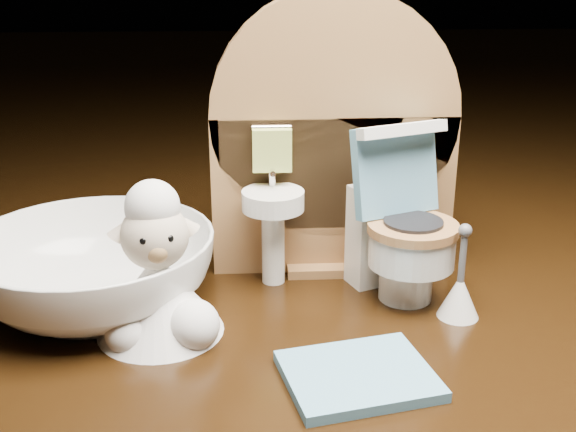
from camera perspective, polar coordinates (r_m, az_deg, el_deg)
name	(u,v)px	position (r m, az deg, el deg)	size (l,w,h in m)	color
backdrop_panel	(332,153)	(0.38, 3.51, 5.02)	(0.13, 0.05, 0.15)	olive
toy_toilet	(399,233)	(0.37, 8.78, -1.35)	(0.05, 0.06, 0.09)	white
bath_mat	(358,376)	(0.31, 5.57, -12.45)	(0.06, 0.05, 0.00)	#5C98B7
toilet_brush	(459,293)	(0.36, 13.39, -5.92)	(0.02, 0.02, 0.05)	white
plush_lamb	(159,282)	(0.33, -10.19, -5.16)	(0.06, 0.06, 0.08)	white
ceramic_bowl	(93,271)	(0.37, -15.13, -4.24)	(0.12, 0.12, 0.04)	white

